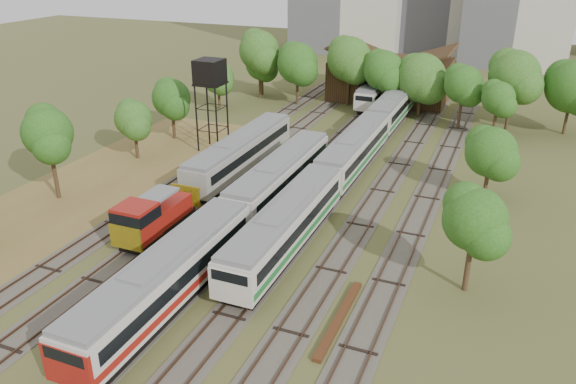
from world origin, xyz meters
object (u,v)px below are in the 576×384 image
at_px(railcar_green_set, 354,151).
at_px(shunter_locomotive, 151,218).
at_px(railcar_red_set, 234,219).
at_px(water_tower, 210,74).

bearing_deg(railcar_green_set, shunter_locomotive, -116.94).
distance_m(railcar_red_set, shunter_locomotive, 6.27).
bearing_deg(water_tower, railcar_green_set, 0.96).
bearing_deg(railcar_green_set, railcar_red_set, -102.61).
xyz_separation_m(railcar_red_set, railcar_green_set, (4.00, 17.88, -0.02)).
bearing_deg(water_tower, shunter_locomotive, -73.71).
relative_size(shunter_locomotive, water_tower, 0.84).
distance_m(railcar_green_set, water_tower, 16.88).
bearing_deg(shunter_locomotive, railcar_green_set, 63.06).
distance_m(railcar_red_set, water_tower, 22.04).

